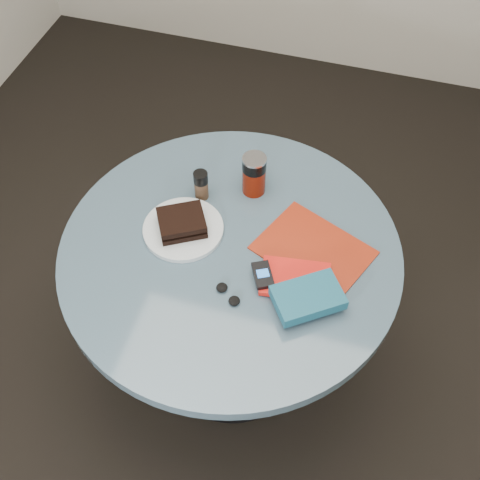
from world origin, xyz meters
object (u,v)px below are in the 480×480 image
(sandwich, at_px, (182,223))
(headphones, at_px, (228,294))
(red_book, at_px, (295,279))
(mp3_player, at_px, (263,275))
(novel, at_px, (308,297))
(magazine, at_px, (313,250))
(pepper_grinder, at_px, (201,185))
(soda_can, at_px, (254,174))
(plate, at_px, (183,229))
(table, at_px, (231,279))

(sandwich, distance_m, headphones, 0.27)
(red_book, height_order, mp3_player, mp3_player)
(sandwich, xyz_separation_m, mp3_player, (0.27, -0.10, -0.01))
(novel, distance_m, mp3_player, 0.14)
(red_book, bearing_deg, headphones, -157.50)
(magazine, bearing_deg, pepper_grinder, -173.14)
(sandwich, distance_m, magazine, 0.39)
(novel, bearing_deg, soda_can, 88.91)
(plate, xyz_separation_m, sandwich, (-0.00, -0.00, 0.03))
(plate, xyz_separation_m, soda_can, (0.16, 0.22, 0.06))
(plate, distance_m, soda_can, 0.27)
(magazine, distance_m, headphones, 0.29)
(novel, bearing_deg, red_book, 90.52)
(sandwich, bearing_deg, soda_can, 54.18)
(mp3_player, bearing_deg, magazine, 51.27)
(pepper_grinder, xyz_separation_m, novel, (0.40, -0.29, -0.01))
(headphones, bearing_deg, novel, 8.67)
(table, distance_m, sandwich, 0.26)
(mp3_player, bearing_deg, headphones, -135.72)
(sandwich, xyz_separation_m, soda_can, (0.16, 0.22, 0.03))
(sandwich, xyz_separation_m, pepper_grinder, (0.01, 0.15, 0.01))
(red_book, bearing_deg, plate, 158.92)
(plate, bearing_deg, table, -8.47)
(soda_can, relative_size, red_book, 0.73)
(pepper_grinder, bearing_deg, magazine, -16.04)
(soda_can, relative_size, mp3_player, 1.41)
(plate, relative_size, sandwich, 1.39)
(pepper_grinder, xyz_separation_m, magazine, (0.38, -0.11, -0.05))
(plate, bearing_deg, mp3_player, -21.13)
(novel, bearing_deg, pepper_grinder, 107.93)
(soda_can, bearing_deg, red_book, -55.73)
(table, xyz_separation_m, novel, (0.26, -0.13, 0.20))
(table, distance_m, magazine, 0.29)
(plate, height_order, headphones, headphones)
(plate, height_order, mp3_player, mp3_player)
(mp3_player, relative_size, headphones, 1.10)
(pepper_grinder, relative_size, magazine, 0.33)
(table, distance_m, mp3_player, 0.24)
(pepper_grinder, relative_size, novel, 0.56)
(soda_can, distance_m, headphones, 0.40)
(magazine, height_order, red_book, red_book)
(pepper_grinder, distance_m, mp3_player, 0.36)
(red_book, bearing_deg, novel, -61.88)
(soda_can, xyz_separation_m, mp3_player, (0.12, -0.32, -0.04))
(table, height_order, sandwich, sandwich)
(mp3_player, xyz_separation_m, headphones, (-0.08, -0.08, -0.02))
(pepper_grinder, height_order, headphones, pepper_grinder)
(mp3_player, bearing_deg, novel, -17.54)
(sandwich, height_order, soda_can, soda_can)
(sandwich, relative_size, magazine, 0.56)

